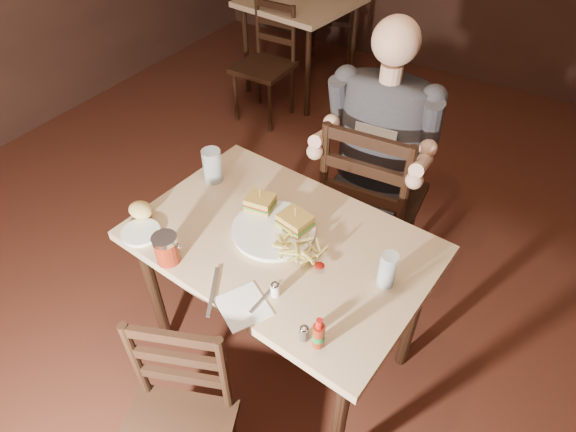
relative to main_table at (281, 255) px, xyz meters
The scene contains 23 objects.
room_shell 0.79m from the main_table, 34.97° to the right, with size 7.00×7.00×7.00m.
main_table is the anchor object (origin of this frame).
bg_table 2.65m from the main_table, 119.13° to the left, with size 0.89×0.89×0.77m.
chair_far 0.74m from the main_table, 83.00° to the left, with size 0.46×0.50×0.99m, color black, non-canonical shape.
bg_chair_far 3.15m from the main_table, 114.24° to the left, with size 0.45×0.49×0.97m, color black, non-canonical shape.
bg_chair_near 2.20m from the main_table, 126.17° to the left, with size 0.39×0.43×0.85m, color black, non-canonical shape.
diner 0.73m from the main_table, 82.20° to the left, with size 0.51×0.40×0.89m, color #343237, non-canonical shape.
dinner_plate 0.11m from the main_table, 160.74° to the left, with size 0.31×0.31×0.02m, color white.
sandwich_left 0.23m from the main_table, 150.21° to the left, with size 0.11×0.09×0.09m, color gold, non-canonical shape.
sandwich_right 0.17m from the main_table, 72.92° to the left, with size 0.12×0.10×0.10m, color gold, non-canonical shape.
fries_pile 0.17m from the main_table, 11.58° to the right, with size 0.24×0.17×0.04m, color #CBBC61, non-canonical shape.
ketchup_dollop 0.23m from the main_table, 16.16° to the right, with size 0.04×0.04×0.01m, color maroon.
glass_left 0.50m from the main_table, 160.84° to the left, with size 0.08×0.08×0.15m, color silver.
glass_right 0.45m from the main_table, ahead, with size 0.06×0.06×0.14m, color silver.
hot_sauce 0.49m from the main_table, 43.52° to the right, with size 0.04×0.04×0.13m, color maroon, non-canonical shape.
salt_shaker 0.29m from the main_table, 61.65° to the right, with size 0.03×0.03×0.06m, color white, non-canonical shape.
pepper_shaker 0.46m from the main_table, 48.20° to the right, with size 0.03×0.03×0.06m, color #38332D, non-canonical shape.
syrup_dispenser 0.44m from the main_table, 133.52° to the right, with size 0.09×0.09×0.12m, color maroon, non-canonical shape.
napkin 0.35m from the main_table, 79.29° to the right, with size 0.16×0.15×0.00m, color white.
knife 0.35m from the main_table, 100.18° to the right, with size 0.01×0.21×0.01m, color silver.
fork 0.30m from the main_table, 69.30° to the right, with size 0.01×0.15×0.00m, color silver.
side_plate 0.54m from the main_table, 150.88° to the right, with size 0.14×0.14×0.01m, color white.
bread_roll 0.58m from the main_table, 160.46° to the right, with size 0.10×0.08×0.06m, color #DDBA63.
Camera 1 is at (0.43, -0.88, 2.06)m, focal length 30.00 mm.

